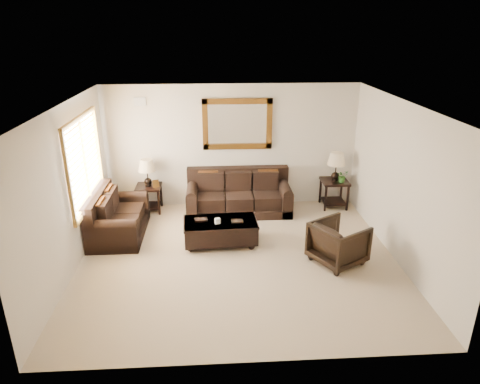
{
  "coord_description": "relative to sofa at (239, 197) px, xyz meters",
  "views": [
    {
      "loc": [
        -0.38,
        -6.58,
        3.86
      ],
      "look_at": [
        0.07,
        0.6,
        1.02
      ],
      "focal_mm": 32.0,
      "sensor_mm": 36.0,
      "label": 1
    }
  ],
  "objects": [
    {
      "name": "potted_plant",
      "position": [
        2.27,
        0.01,
        0.4
      ],
      "size": [
        0.33,
        0.35,
        0.21
      ],
      "primitive_type": "imported",
      "rotation": [
        0.0,
        0.0,
        0.4
      ],
      "color": "#21511B",
      "rests_on": "end_table_right"
    },
    {
      "name": "armchair",
      "position": [
        1.57,
        -2.28,
        0.07
      ],
      "size": [
        1.04,
        1.06,
        0.81
      ],
      "primitive_type": "imported",
      "rotation": [
        0.0,
        0.0,
        2.11
      ],
      "color": "black",
      "rests_on": "floor"
    },
    {
      "name": "end_table_left",
      "position": [
        -1.95,
        0.13,
        0.44
      ],
      "size": [
        0.54,
        0.54,
        1.18
      ],
      "color": "black",
      "rests_on": "room"
    },
    {
      "name": "air_vent",
      "position": [
        -2.03,
        0.42,
        2.02
      ],
      "size": [
        0.25,
        0.02,
        0.18
      ],
      "primitive_type": "cube",
      "color": "#999999",
      "rests_on": "room"
    },
    {
      "name": "end_table_right",
      "position": [
        2.15,
        0.11,
        0.49
      ],
      "size": [
        0.57,
        0.57,
        1.26
      ],
      "color": "black",
      "rests_on": "room"
    },
    {
      "name": "sofa",
      "position": [
        0.0,
        0.0,
        0.0
      ],
      "size": [
        2.24,
        0.97,
        0.92
      ],
      "color": "black",
      "rests_on": "room"
    },
    {
      "name": "mirror",
      "position": [
        0.0,
        0.41,
        1.52
      ],
      "size": [
        1.5,
        0.06,
        1.1
      ],
      "color": "#4B2C0F",
      "rests_on": "room"
    },
    {
      "name": "window",
      "position": [
        -2.83,
        -1.16,
        1.22
      ],
      "size": [
        0.07,
        1.96,
        1.66
      ],
      "color": "white",
      "rests_on": "room"
    },
    {
      "name": "room",
      "position": [
        -0.13,
        -2.06,
        1.02
      ],
      "size": [
        5.51,
        5.01,
        2.71
      ],
      "color": "tan",
      "rests_on": "ground"
    },
    {
      "name": "loveseat",
      "position": [
        -2.44,
        -1.0,
        -0.0
      ],
      "size": [
        0.95,
        1.59,
        0.9
      ],
      "rotation": [
        0.0,
        0.0,
        1.57
      ],
      "color": "black",
      "rests_on": "room"
    },
    {
      "name": "coffee_table",
      "position": [
        -0.43,
        -1.48,
        -0.05
      ],
      "size": [
        1.39,
        0.8,
        0.57
      ],
      "rotation": [
        0.0,
        0.0,
        0.05
      ],
      "color": "black",
      "rests_on": "room"
    }
  ]
}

